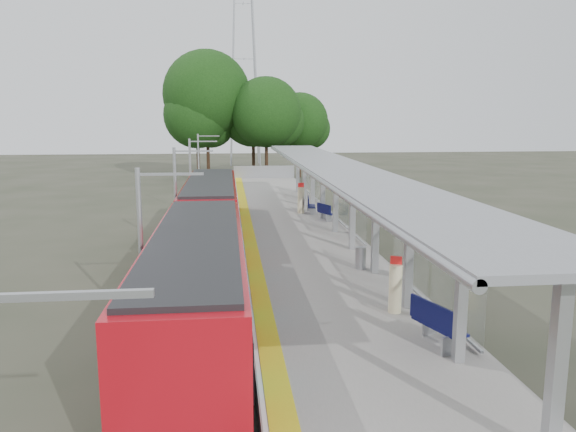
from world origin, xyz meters
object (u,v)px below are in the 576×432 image
object	(u,v)px
bench_far	(310,205)
info_pillar_far	(301,200)
info_pillar_near	(395,288)
litter_bin	(361,258)
bench_near	(436,322)
train	(206,236)
bench_mid	(326,212)

from	to	relation	value
bench_far	info_pillar_far	xyz separation A→B (m)	(-0.57, 0.11, 0.29)
info_pillar_near	litter_bin	xyz separation A→B (m)	(0.12, 5.04, -0.33)
bench_near	bench_far	world-z (taller)	bench_near
bench_near	bench_far	bearing A→B (deg)	71.94
train	bench_far	world-z (taller)	train
train	info_pillar_near	world-z (taller)	train
train	bench_near	xyz separation A→B (m)	(6.30, -9.56, -0.44)
train	bench_near	bearing A→B (deg)	-56.62
bench_mid	bench_far	xyz separation A→B (m)	(-0.55, 2.49, 0.03)
train	litter_bin	bearing A→B (deg)	-17.83
bench_mid	litter_bin	xyz separation A→B (m)	(-0.47, -10.71, -0.06)
bench_mid	info_pillar_far	distance (m)	2.84
bench_near	bench_mid	xyz separation A→B (m)	(0.26, 18.31, -0.11)
bench_mid	info_pillar_near	xyz separation A→B (m)	(-0.59, -15.74, 0.27)
info_pillar_near	info_pillar_far	size ratio (longest dim) A/B	0.93
litter_bin	bench_far	bearing A→B (deg)	90.36
info_pillar_near	litter_bin	distance (m)	5.05
train	info_pillar_far	bearing A→B (deg)	64.32
bench_near	litter_bin	size ratio (longest dim) A/B	2.02
info_pillar_far	bench_mid	bearing A→B (deg)	-81.36
bench_far	train	bearing A→B (deg)	-111.70
bench_far	info_pillar_near	distance (m)	18.23
bench_near	train	bearing A→B (deg)	104.54
litter_bin	bench_near	bearing A→B (deg)	-88.48
info_pillar_near	bench_far	bearing A→B (deg)	110.94
info_pillar_far	litter_bin	bearing A→B (deg)	-101.81
train	litter_bin	world-z (taller)	train
train	info_pillar_far	distance (m)	12.58
bench_near	bench_mid	distance (m)	18.31
bench_mid	info_pillar_far	world-z (taller)	info_pillar_far
litter_bin	info_pillar_near	bearing A→B (deg)	-91.36
bench_mid	litter_bin	bearing A→B (deg)	-115.86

